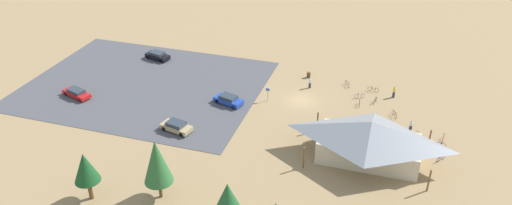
{
  "coord_description": "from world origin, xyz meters",
  "views": [
    {
      "loc": [
        -12.44,
        62.02,
        35.92
      ],
      "look_at": [
        5.61,
        4.57,
        1.2
      ],
      "focal_mm": 34.11,
      "sensor_mm": 36.0,
      "label": 1
    }
  ],
  "objects_px": {
    "bicycle_yellow_lone_east": "(415,135)",
    "bicycle_silver_edge_south": "(347,84)",
    "car_tan_back_corner": "(176,126)",
    "bicycle_black_near_porch": "(373,89)",
    "bicycle_green_mid_cluster": "(375,101)",
    "visitor_near_lot": "(411,126)",
    "visitor_at_bikes": "(394,92)",
    "bicycle_red_lone_west": "(394,114)",
    "bicycle_teal_yard_left": "(359,103)",
    "bicycle_orange_yard_center": "(443,138)",
    "pine_far_east": "(157,162)",
    "trash_bin": "(309,75)",
    "pine_mideast": "(228,199)",
    "visitor_by_pavilion": "(310,83)",
    "car_black_aisle_side": "(158,56)",
    "bike_pavilion": "(370,138)",
    "lot_sign": "(268,93)",
    "car_blue_front_row": "(228,100)",
    "bicycle_white_front_row": "(360,96)",
    "bicycle_blue_yard_right": "(441,158)",
    "bicycle_purple_trailside": "(439,145)",
    "car_red_inner_stall": "(76,93)",
    "pine_far_west": "(85,168)"
  },
  "relations": [
    {
      "from": "bicycle_yellow_lone_east",
      "to": "bicycle_silver_edge_south",
      "type": "relative_size",
      "value": 0.96
    },
    {
      "from": "car_tan_back_corner",
      "to": "bicycle_black_near_porch",
      "type": "bearing_deg",
      "value": -141.48
    },
    {
      "from": "bicycle_green_mid_cluster",
      "to": "visitor_near_lot",
      "type": "xyz_separation_m",
      "value": [
        -5.25,
        6.27,
        0.47
      ]
    },
    {
      "from": "visitor_at_bikes",
      "to": "bicycle_red_lone_west",
      "type": "bearing_deg",
      "value": 94.73
    },
    {
      "from": "bicycle_teal_yard_left",
      "to": "visitor_at_bikes",
      "type": "relative_size",
      "value": 0.94
    },
    {
      "from": "bicycle_green_mid_cluster",
      "to": "bicycle_orange_yard_center",
      "type": "height_order",
      "value": "bicycle_orange_yard_center"
    },
    {
      "from": "pine_far_east",
      "to": "trash_bin",
      "type": "bearing_deg",
      "value": -105.81
    },
    {
      "from": "pine_far_east",
      "to": "bicycle_teal_yard_left",
      "type": "relative_size",
      "value": 4.33
    },
    {
      "from": "trash_bin",
      "to": "pine_far_east",
      "type": "bearing_deg",
      "value": 74.19
    },
    {
      "from": "pine_mideast",
      "to": "visitor_by_pavilion",
      "type": "height_order",
      "value": "pine_mideast"
    },
    {
      "from": "bicycle_yellow_lone_east",
      "to": "car_black_aisle_side",
      "type": "height_order",
      "value": "car_black_aisle_side"
    },
    {
      "from": "bike_pavilion",
      "to": "bicycle_yellow_lone_east",
      "type": "height_order",
      "value": "bike_pavilion"
    },
    {
      "from": "lot_sign",
      "to": "pine_far_east",
      "type": "height_order",
      "value": "pine_far_east"
    },
    {
      "from": "bicycle_silver_edge_south",
      "to": "car_blue_front_row",
      "type": "xyz_separation_m",
      "value": [
        15.84,
        10.88,
        0.35
      ]
    },
    {
      "from": "pine_far_east",
      "to": "bicycle_orange_yard_center",
      "type": "relative_size",
      "value": 4.21
    },
    {
      "from": "bicycle_orange_yard_center",
      "to": "visitor_near_lot",
      "type": "xyz_separation_m",
      "value": [
        4.18,
        -1.09,
        0.46
      ]
    },
    {
      "from": "bicycle_silver_edge_south",
      "to": "car_blue_front_row",
      "type": "relative_size",
      "value": 0.33
    },
    {
      "from": "trash_bin",
      "to": "bicycle_teal_yard_left",
      "type": "height_order",
      "value": "trash_bin"
    },
    {
      "from": "car_tan_back_corner",
      "to": "visitor_at_bikes",
      "type": "bearing_deg",
      "value": -146.14
    },
    {
      "from": "bike_pavilion",
      "to": "bicycle_white_front_row",
      "type": "relative_size",
      "value": 9.67
    },
    {
      "from": "bicycle_silver_edge_south",
      "to": "bicycle_teal_yard_left",
      "type": "relative_size",
      "value": 0.9
    },
    {
      "from": "bicycle_red_lone_west",
      "to": "car_tan_back_corner",
      "type": "relative_size",
      "value": 0.36
    },
    {
      "from": "pine_far_east",
      "to": "visitor_by_pavilion",
      "type": "distance_m",
      "value": 31.96
    },
    {
      "from": "bicycle_white_front_row",
      "to": "bicycle_orange_yard_center",
      "type": "xyz_separation_m",
      "value": [
        -11.79,
        8.1,
        0.02
      ]
    },
    {
      "from": "pine_mideast",
      "to": "bicycle_blue_yard_right",
      "type": "relative_size",
      "value": 4.15
    },
    {
      "from": "bicycle_purple_trailside",
      "to": "visitor_at_bikes",
      "type": "height_order",
      "value": "visitor_at_bikes"
    },
    {
      "from": "car_blue_front_row",
      "to": "visitor_near_lot",
      "type": "bearing_deg",
      "value": -178.75
    },
    {
      "from": "visitor_at_bikes",
      "to": "bicycle_blue_yard_right",
      "type": "bearing_deg",
      "value": 114.32
    },
    {
      "from": "bicycle_silver_edge_south",
      "to": "bicycle_teal_yard_left",
      "type": "distance_m",
      "value": 6.12
    },
    {
      "from": "car_tan_back_corner",
      "to": "car_red_inner_stall",
      "type": "bearing_deg",
      "value": -12.32
    },
    {
      "from": "bicycle_black_near_porch",
      "to": "visitor_by_pavilion",
      "type": "xyz_separation_m",
      "value": [
        9.56,
        1.74,
        0.54
      ]
    },
    {
      "from": "lot_sign",
      "to": "bicycle_green_mid_cluster",
      "type": "distance_m",
      "value": 15.92
    },
    {
      "from": "trash_bin",
      "to": "bicycle_silver_edge_south",
      "type": "distance_m",
      "value": 6.49
    },
    {
      "from": "bike_pavilion",
      "to": "visitor_near_lot",
      "type": "height_order",
      "value": "bike_pavilion"
    },
    {
      "from": "visitor_by_pavilion",
      "to": "bicycle_white_front_row",
      "type": "bearing_deg",
      "value": 173.17
    },
    {
      "from": "bicycle_blue_yard_right",
      "to": "car_red_inner_stall",
      "type": "xyz_separation_m",
      "value": [
        52.17,
        -0.34,
        0.32
      ]
    },
    {
      "from": "trash_bin",
      "to": "car_blue_front_row",
      "type": "relative_size",
      "value": 0.19
    },
    {
      "from": "pine_far_east",
      "to": "bicycle_yellow_lone_east",
      "type": "xyz_separation_m",
      "value": [
        -26.48,
        -20.53,
        -4.43
      ]
    },
    {
      "from": "bicycle_silver_edge_south",
      "to": "car_black_aisle_side",
      "type": "height_order",
      "value": "car_black_aisle_side"
    },
    {
      "from": "car_blue_front_row",
      "to": "bicycle_blue_yard_right",
      "type": "bearing_deg",
      "value": 170.01
    },
    {
      "from": "lot_sign",
      "to": "car_blue_front_row",
      "type": "distance_m",
      "value": 5.87
    },
    {
      "from": "pine_far_west",
      "to": "bicycle_green_mid_cluster",
      "type": "relative_size",
      "value": 3.69
    },
    {
      "from": "lot_sign",
      "to": "visitor_near_lot",
      "type": "distance_m",
      "value": 20.68
    },
    {
      "from": "lot_sign",
      "to": "car_tan_back_corner",
      "type": "bearing_deg",
      "value": 50.84
    },
    {
      "from": "visitor_at_bikes",
      "to": "bicycle_teal_yard_left",
      "type": "bearing_deg",
      "value": 40.99
    },
    {
      "from": "bicycle_black_near_porch",
      "to": "bicycle_green_mid_cluster",
      "type": "bearing_deg",
      "value": 100.38
    },
    {
      "from": "bicycle_purple_trailside",
      "to": "bicycle_white_front_row",
      "type": "bearing_deg",
      "value": -41.71
    },
    {
      "from": "bicycle_white_front_row",
      "to": "car_tan_back_corner",
      "type": "distance_m",
      "value": 27.74
    },
    {
      "from": "lot_sign",
      "to": "visitor_by_pavilion",
      "type": "bearing_deg",
      "value": -130.95
    },
    {
      "from": "pine_far_west",
      "to": "bicycle_yellow_lone_east",
      "type": "distance_m",
      "value": 40.98
    }
  ]
}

